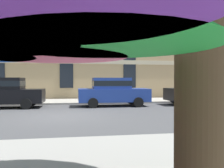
% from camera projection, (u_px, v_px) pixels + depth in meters
% --- Properties ---
extents(ground_plane, '(120.00, 120.00, 0.00)m').
position_uv_depth(ground_plane, '(60.00, 116.00, 10.40)').
color(ground_plane, '#424244').
extents(sidewalk_far, '(56.00, 3.60, 0.12)m').
position_uv_depth(sidewalk_far, '(66.00, 101.00, 17.11)').
color(sidewalk_far, '#9E998E').
rests_on(sidewalk_far, ground).
extents(apartment_building, '(37.78, 12.08, 19.20)m').
position_uv_depth(apartment_building, '(68.00, 7.00, 25.05)').
color(apartment_building, tan).
rests_on(apartment_building, ground).
extents(sedan_black, '(4.40, 1.98, 1.78)m').
position_uv_depth(sedan_black, '(4.00, 92.00, 13.49)').
color(sedan_black, black).
rests_on(sedan_black, ground).
extents(sedan_blue, '(4.40, 1.98, 1.78)m').
position_uv_depth(sedan_blue, '(113.00, 91.00, 14.52)').
color(sedan_blue, navy).
rests_on(sedan_blue, ground).
extents(sedan_black_midblock, '(4.40, 1.98, 1.78)m').
position_uv_depth(sedan_black_midblock, '(200.00, 90.00, 15.48)').
color(sedan_black_midblock, black).
rests_on(sedan_black_midblock, ground).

